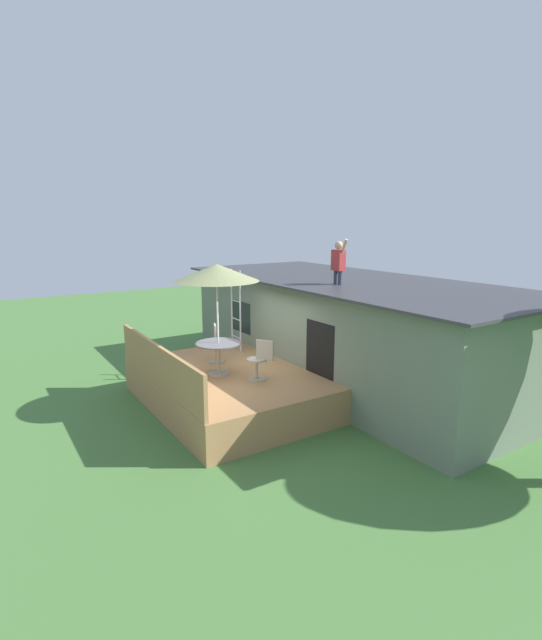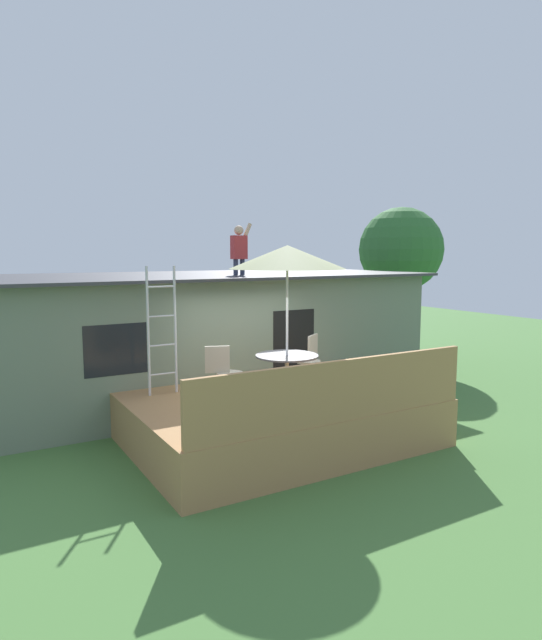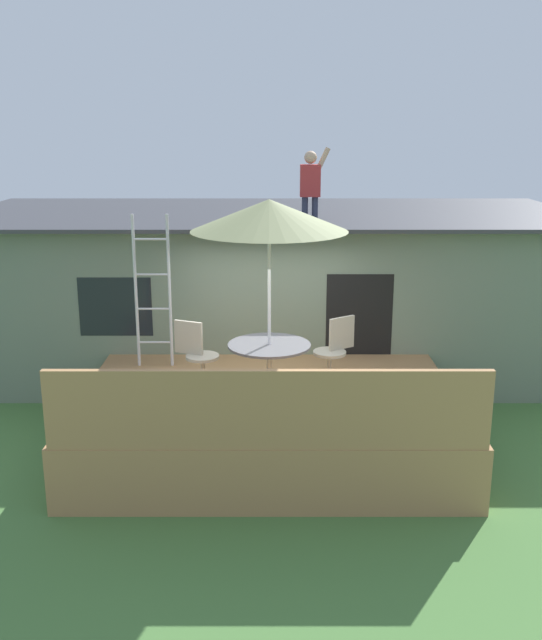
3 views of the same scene
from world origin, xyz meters
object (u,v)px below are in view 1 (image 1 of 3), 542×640
patio_table (218,349)px  person_figure (339,259)px  step_ladder (236,310)px  patio_chair_left (216,344)px  patio_umbrella (217,273)px  patio_chair_right (260,360)px

patio_table → person_figure: person_figure is taller
step_ladder → patio_chair_left: (0.72, -0.98, -0.64)m
patio_umbrella → patio_chair_left: (-0.94, 0.39, -1.89)m
patio_umbrella → patio_chair_left: size_ratio=2.76×
patio_chair_left → patio_chair_right: size_ratio=1.00×
patio_table → person_figure: bearing=77.6°
step_ladder → patio_chair_left: size_ratio=2.39×
patio_chair_left → person_figure: bearing=80.7°
person_figure → patio_chair_left: 3.68m
patio_table → patio_chair_right: bearing=33.7°
person_figure → patio_chair_right: (0.21, -2.39, -2.10)m
person_figure → patio_chair_left: size_ratio=1.21×
patio_umbrella → step_ladder: (-1.66, 1.37, -1.25)m
patio_chair_left → patio_table: bearing=0.0°
patio_table → step_ladder: 2.21m
patio_table → step_ladder: step_ladder is taller
person_figure → patio_table: bearing=-102.4°
step_ladder → patio_chair_left: step_ladder is taller
patio_umbrella → patio_chair_right: bearing=33.7°
patio_umbrella → person_figure: person_figure is taller
patio_chair_right → step_ladder: bearing=-51.2°
patio_table → step_ladder: size_ratio=0.47×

